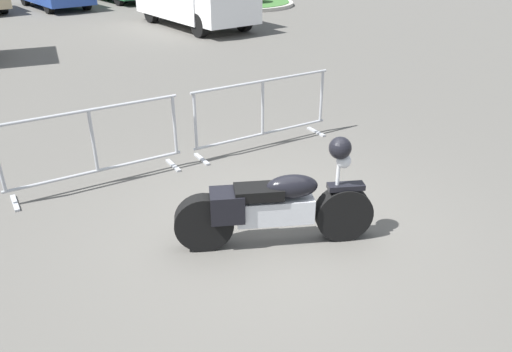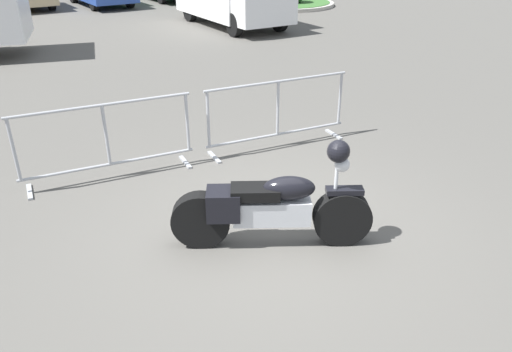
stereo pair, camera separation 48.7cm
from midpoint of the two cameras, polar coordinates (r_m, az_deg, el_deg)
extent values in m
plane|color=#54514C|center=(5.77, 4.44, -6.37)|extent=(120.00, 120.00, 0.00)
cylinder|color=black|center=(5.52, 12.32, -4.75)|extent=(0.65, 0.41, 0.63)
cylinder|color=black|center=(5.37, -3.76, -5.10)|extent=(0.65, 0.41, 0.63)
cube|color=silver|center=(5.34, 4.43, -4.08)|extent=(0.85, 0.54, 0.28)
ellipsoid|color=black|center=(5.23, 6.47, -1.44)|extent=(0.61, 0.45, 0.26)
cube|color=black|center=(5.21, 2.58, -1.88)|extent=(0.58, 0.46, 0.12)
cube|color=black|center=(5.27, -1.09, -3.25)|extent=(0.45, 0.43, 0.32)
cube|color=black|center=(5.36, 12.67, -1.70)|extent=(0.42, 0.28, 0.06)
cylinder|color=silver|center=(5.28, 11.77, -0.45)|extent=(0.05, 0.05, 0.44)
sphere|color=silver|center=(5.21, 12.48, 1.24)|extent=(0.16, 0.16, 0.16)
sphere|color=black|center=(5.14, 12.10, 2.72)|extent=(0.24, 0.24, 0.24)
cylinder|color=#9EA0A5|center=(6.77, -15.27, 7.78)|extent=(2.38, 0.06, 0.04)
cylinder|color=#9EA0A5|center=(7.08, -14.45, 1.28)|extent=(2.38, 0.06, 0.04)
cylinder|color=#9EA0A5|center=(6.83, -24.17, 2.66)|extent=(0.04, 0.04, 0.85)
cylinder|color=#9EA0A5|center=(6.91, -14.85, 4.46)|extent=(0.04, 0.04, 0.85)
cylinder|color=#9EA0A5|center=(7.17, -5.94, 6.06)|extent=(0.04, 0.04, 0.85)
cube|color=#9EA0A5|center=(7.08, -22.70, -1.73)|extent=(0.06, 0.44, 0.03)
cube|color=#9EA0A5|center=(7.39, -6.23, 1.55)|extent=(0.06, 0.44, 0.03)
cylinder|color=#9EA0A5|center=(7.60, 4.44, 10.69)|extent=(2.38, 0.06, 0.04)
cylinder|color=#9EA0A5|center=(7.87, 4.22, 4.74)|extent=(2.38, 0.06, 0.04)
cylinder|color=#9EA0A5|center=(7.26, -3.58, 6.40)|extent=(0.04, 0.04, 0.85)
cylinder|color=#9EA0A5|center=(7.72, 4.33, 7.66)|extent=(0.04, 0.04, 0.85)
cylinder|color=#9EA0A5|center=(8.32, 11.25, 8.64)|extent=(0.04, 0.04, 0.85)
cube|color=#9EA0A5|center=(7.52, -2.95, 2.12)|extent=(0.06, 0.44, 0.03)
cube|color=#9EA0A5|center=(8.49, 10.50, 4.68)|extent=(0.06, 0.44, 0.03)
cube|color=white|center=(16.20, 1.89, 18.61)|extent=(1.99, 1.11, 1.00)
cylinder|color=black|center=(17.07, 3.56, 17.36)|extent=(0.32, 0.74, 0.72)
cylinder|color=black|center=(16.18, -1.55, 16.88)|extent=(0.32, 0.74, 0.72)
cylinder|color=black|center=(19.83, -2.17, 18.71)|extent=(0.32, 0.74, 0.72)
cylinder|color=black|center=(19.07, -6.79, 18.23)|extent=(0.32, 0.74, 0.72)
cylinder|color=black|center=(22.70, -25.55, 17.23)|extent=(0.32, 0.68, 0.65)
cylinder|color=black|center=(23.00, -21.80, 17.98)|extent=(0.32, 0.68, 0.65)
cylinder|color=black|center=(22.28, -17.46, 18.41)|extent=(0.33, 0.69, 0.66)
cylinder|color=#ADA89E|center=(22.99, 3.70, 19.07)|extent=(4.44, 4.44, 0.14)
cylinder|color=#38662D|center=(22.98, 3.71, 19.26)|extent=(4.08, 4.08, 0.02)
camera|label=1|loc=(0.24, -87.48, 1.27)|focal=35.00mm
camera|label=2|loc=(0.24, 92.52, -1.27)|focal=35.00mm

